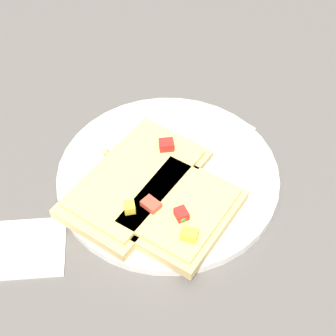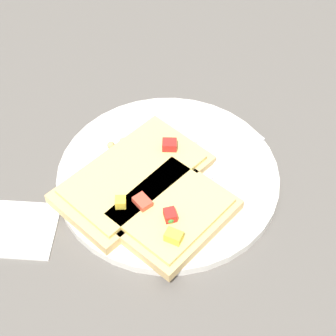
{
  "view_description": "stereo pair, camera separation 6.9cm",
  "coord_description": "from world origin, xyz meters",
  "views": [
    {
      "loc": [
        -0.04,
        -0.45,
        0.55
      ],
      "look_at": [
        0.0,
        0.0,
        0.02
      ],
      "focal_mm": 60.0,
      "sensor_mm": 36.0,
      "label": 1
    },
    {
      "loc": [
        0.03,
        -0.45,
        0.55
      ],
      "look_at": [
        0.0,
        0.0,
        0.02
      ],
      "focal_mm": 60.0,
      "sensor_mm": 36.0,
      "label": 2
    }
  ],
  "objects": [
    {
      "name": "knife",
      "position": [
        0.05,
        0.01,
        0.01
      ],
      "size": [
        0.16,
        0.16,
        0.01
      ],
      "rotation": [
        0.0,
        0.0,
        3.93
      ],
      "color": "silver",
      "rests_on": "plate"
    },
    {
      "name": "crumb_scatter",
      "position": [
        -0.03,
        0.03,
        0.02
      ],
      "size": [
        0.11,
        0.07,
        0.01
      ],
      "color": "tan",
      "rests_on": "plate"
    },
    {
      "name": "pizza_slice_main",
      "position": [
        -0.04,
        -0.02,
        0.02
      ],
      "size": [
        0.2,
        0.21,
        0.03
      ],
      "rotation": [
        0.0,
        0.0,
        0.88
      ],
      "color": "tan",
      "rests_on": "plate"
    },
    {
      "name": "napkin",
      "position": [
        -0.19,
        -0.09,
        0.0
      ],
      "size": [
        0.13,
        0.08,
        0.01
      ],
      "color": "white",
      "rests_on": "ground"
    },
    {
      "name": "ground_plane",
      "position": [
        0.0,
        0.0,
        0.0
      ],
      "size": [
        4.0,
        4.0,
        0.0
      ],
      "primitive_type": "plane",
      "color": "#56514C"
    },
    {
      "name": "fork",
      "position": [
        -0.01,
        0.02,
        0.01
      ],
      "size": [
        0.18,
        0.16,
        0.01
      ],
      "rotation": [
        0.0,
        0.0,
        3.86
      ],
      "color": "silver",
      "rests_on": "plate"
    },
    {
      "name": "pizza_slice_corner",
      "position": [
        0.01,
        -0.07,
        0.02
      ],
      "size": [
        0.17,
        0.17,
        0.03
      ],
      "rotation": [
        0.0,
        0.0,
        0.92
      ],
      "color": "tan",
      "rests_on": "plate"
    },
    {
      "name": "plate",
      "position": [
        0.0,
        0.0,
        0.01
      ],
      "size": [
        0.28,
        0.28,
        0.01
      ],
      "color": "silver",
      "rests_on": "ground"
    }
  ]
}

